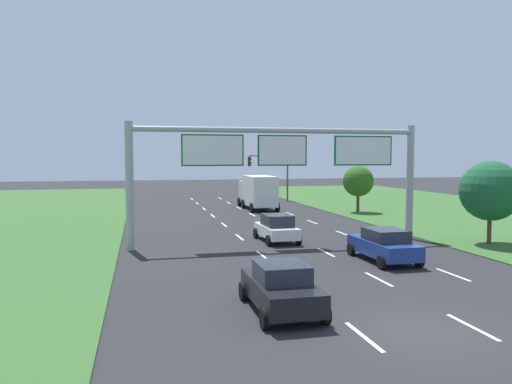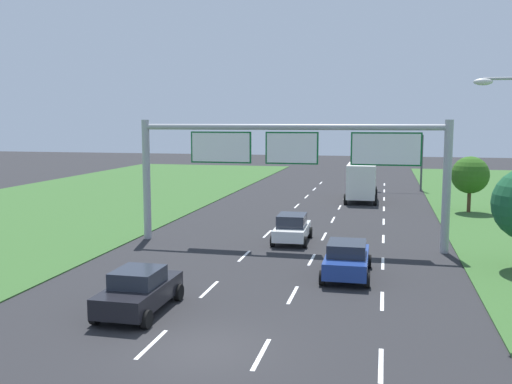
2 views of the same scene
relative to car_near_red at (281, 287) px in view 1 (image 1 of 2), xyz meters
name	(u,v)px [view 1 (image 1 of 2)]	position (x,y,z in m)	size (l,w,h in m)	color
ground_plane	(419,332)	(3.39, -2.75, -0.80)	(200.00, 200.00, 0.00)	#262628
lane_dashes_inner_left	(250,245)	(1.64, 12.25, -0.80)	(0.14, 68.40, 0.01)	white
lane_dashes_inner_right	(308,243)	(5.14, 12.25, -0.80)	(0.14, 68.40, 0.01)	white
lane_dashes_slip	(362,241)	(8.64, 12.25, -0.80)	(0.14, 68.40, 0.01)	white
car_near_red	(281,287)	(0.00, 0.00, 0.00)	(2.11, 4.21, 1.61)	black
car_lead_silver	(384,245)	(7.06, 6.50, 0.01)	(2.14, 4.42, 1.60)	navy
car_mid_lane	(277,228)	(3.51, 13.20, 0.02)	(2.12, 4.04, 1.64)	white
box_truck	(258,191)	(6.70, 31.73, 0.95)	(2.73, 7.31, 3.28)	silver
sign_gantry	(283,159)	(3.61, 12.33, 4.16)	(17.24, 0.44, 7.00)	#9EA0A5
traffic_light_mast	(271,168)	(10.25, 39.86, 3.06)	(4.76, 0.49, 5.60)	#47494F
roadside_tree_mid	(490,191)	(15.18, 9.32, 2.32)	(3.45, 3.45, 4.86)	#513823
roadside_tree_far	(358,181)	(14.92, 26.60, 2.08)	(2.80, 2.80, 4.30)	#513823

